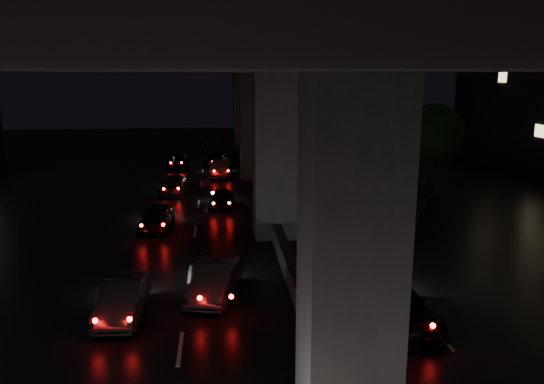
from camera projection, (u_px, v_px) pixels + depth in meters
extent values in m
plane|color=black|center=(287.00, 271.00, 21.91)|extent=(120.00, 120.00, 0.00)
cube|color=#343436|center=(350.00, 263.00, 11.33)|extent=(2.00, 2.00, 8.00)
cube|color=#343436|center=(274.00, 157.00, 25.89)|extent=(2.00, 2.00, 8.00)
cube|color=#343436|center=(253.00, 127.00, 40.45)|extent=(2.00, 2.00, 8.00)
cube|color=#343436|center=(243.00, 113.00, 55.01)|extent=(2.00, 2.00, 8.00)
cube|color=black|center=(274.00, 56.00, 24.85)|extent=(12.00, 80.00, 1.50)
cube|color=#343436|center=(147.00, 28.00, 23.99)|extent=(0.40, 80.00, 1.00)
cube|color=#343436|center=(396.00, 30.00, 25.17)|extent=(0.40, 80.00, 1.00)
cube|color=#343436|center=(274.00, 227.00, 26.67)|extent=(0.45, 70.00, 0.85)
cylinder|color=black|center=(431.00, 177.00, 34.37)|extent=(0.44, 0.44, 2.80)
sphere|color=black|center=(434.00, 134.00, 33.75)|extent=(3.80, 3.80, 3.80)
cylinder|color=black|center=(364.00, 145.00, 49.90)|extent=(0.44, 0.44, 2.80)
sphere|color=black|center=(365.00, 115.00, 49.28)|extent=(3.80, 3.80, 3.80)
cylinder|color=#2D2D33|center=(408.00, 121.00, 39.56)|extent=(0.18, 0.18, 9.00)
cube|color=#2D2D33|center=(397.00, 60.00, 38.49)|extent=(2.40, 0.10, 0.10)
sphere|color=orange|center=(382.00, 63.00, 38.42)|extent=(0.44, 0.44, 0.44)
imported|color=black|center=(394.00, 303.00, 17.30)|extent=(2.61, 4.58, 1.25)
imported|color=black|center=(123.00, 299.00, 17.71)|extent=(1.45, 3.74, 1.21)
imported|color=#262629|center=(216.00, 279.00, 19.32)|extent=(2.23, 3.99, 1.25)
imported|color=black|center=(157.00, 217.00, 27.65)|extent=(1.84, 3.83, 1.26)
imported|color=black|center=(173.00, 185.00, 35.96)|extent=(1.99, 4.02, 1.12)
imported|color=black|center=(221.00, 199.00, 32.18)|extent=(1.77, 3.34, 1.08)
imported|color=#413E38|center=(221.00, 168.00, 41.96)|extent=(1.83, 4.03, 1.28)
imported|color=black|center=(219.00, 159.00, 46.42)|extent=(3.12, 4.90, 1.26)
imported|color=black|center=(178.00, 161.00, 46.10)|extent=(2.31, 4.08, 1.07)
imported|color=slate|center=(274.00, 150.00, 52.30)|extent=(1.51, 3.26, 1.08)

